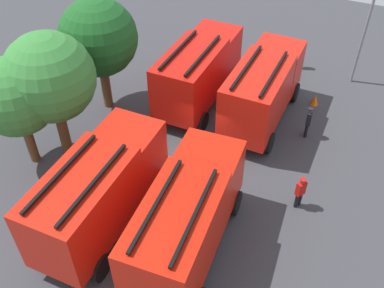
{
  "coord_description": "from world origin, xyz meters",
  "views": [
    {
      "loc": [
        -13.81,
        -6.41,
        14.95
      ],
      "look_at": [
        0.0,
        0.0,
        1.4
      ],
      "focal_mm": 40.53,
      "sensor_mm": 36.0,
      "label": 1
    }
  ],
  "objects_px": {
    "tree_0": "(15,97)",
    "tree_1": "(50,78)",
    "fire_truck_3": "(199,70)",
    "firefighter_2": "(300,191)",
    "firefighter_0": "(308,121)",
    "fire_truck_1": "(263,87)",
    "firefighter_1": "(212,35)",
    "fire_truck_0": "(187,217)",
    "tree_2": "(98,38)",
    "traffic_cone_1": "(195,162)",
    "traffic_cone_2": "(134,132)",
    "fire_truck_2": "(100,189)",
    "traffic_cone_0": "(315,100)",
    "lamppost": "(369,19)",
    "firefighter_3": "(298,53)"
  },
  "relations": [
    {
      "from": "fire_truck_2",
      "to": "tree_0",
      "type": "distance_m",
      "value": 5.96
    },
    {
      "from": "firefighter_1",
      "to": "tree_0",
      "type": "xyz_separation_m",
      "value": [
        -14.08,
        3.58,
        2.83
      ]
    },
    {
      "from": "fire_truck_3",
      "to": "tree_2",
      "type": "xyz_separation_m",
      "value": [
        -2.45,
        4.57,
        2.11
      ]
    },
    {
      "from": "fire_truck_1",
      "to": "firefighter_3",
      "type": "distance_m",
      "value": 6.36
    },
    {
      "from": "traffic_cone_1",
      "to": "fire_truck_1",
      "type": "bearing_deg",
      "value": -18.72
    },
    {
      "from": "firefighter_1",
      "to": "firefighter_2",
      "type": "distance_m",
      "value": 14.66
    },
    {
      "from": "traffic_cone_0",
      "to": "traffic_cone_1",
      "type": "height_order",
      "value": "traffic_cone_1"
    },
    {
      "from": "firefighter_1",
      "to": "lamppost",
      "type": "height_order",
      "value": "lamppost"
    },
    {
      "from": "fire_truck_2",
      "to": "traffic_cone_0",
      "type": "relative_size",
      "value": 11.17
    },
    {
      "from": "firefighter_2",
      "to": "firefighter_0",
      "type": "bearing_deg",
      "value": 131.66
    },
    {
      "from": "firefighter_1",
      "to": "traffic_cone_0",
      "type": "bearing_deg",
      "value": -160.6
    },
    {
      "from": "firefighter_1",
      "to": "firefighter_2",
      "type": "xyz_separation_m",
      "value": [
        -11.54,
        -9.04,
        -0.01
      ]
    },
    {
      "from": "firefighter_0",
      "to": "tree_1",
      "type": "distance_m",
      "value": 12.85
    },
    {
      "from": "fire_truck_0",
      "to": "traffic_cone_2",
      "type": "bearing_deg",
      "value": 42.27
    },
    {
      "from": "tree_0",
      "to": "tree_1",
      "type": "relative_size",
      "value": 0.87
    },
    {
      "from": "fire_truck_2",
      "to": "tree_1",
      "type": "distance_m",
      "value": 5.8
    },
    {
      "from": "fire_truck_1",
      "to": "firefighter_2",
      "type": "height_order",
      "value": "fire_truck_1"
    },
    {
      "from": "firefighter_0",
      "to": "traffic_cone_2",
      "type": "bearing_deg",
      "value": -161.83
    },
    {
      "from": "traffic_cone_1",
      "to": "traffic_cone_2",
      "type": "xyz_separation_m",
      "value": [
        0.75,
        3.85,
        -0.02
      ]
    },
    {
      "from": "fire_truck_3",
      "to": "firefighter_1",
      "type": "height_order",
      "value": "fire_truck_3"
    },
    {
      "from": "tree_0",
      "to": "lamppost",
      "type": "bearing_deg",
      "value": -43.41
    },
    {
      "from": "fire_truck_0",
      "to": "fire_truck_3",
      "type": "xyz_separation_m",
      "value": [
        9.51,
        3.82,
        0.0
      ]
    },
    {
      "from": "tree_1",
      "to": "traffic_cone_0",
      "type": "xyz_separation_m",
      "value": [
        9.18,
        -10.52,
        -4.01
      ]
    },
    {
      "from": "firefighter_0",
      "to": "firefighter_2",
      "type": "height_order",
      "value": "firefighter_0"
    },
    {
      "from": "firefighter_2",
      "to": "traffic_cone_0",
      "type": "xyz_separation_m",
      "value": [
        7.89,
        1.06,
        -0.62
      ]
    },
    {
      "from": "traffic_cone_2",
      "to": "lamppost",
      "type": "relative_size",
      "value": 0.1
    },
    {
      "from": "fire_truck_0",
      "to": "firefighter_0",
      "type": "distance_m",
      "value": 9.57
    },
    {
      "from": "firefighter_0",
      "to": "fire_truck_1",
      "type": "bearing_deg",
      "value": 167.28
    },
    {
      "from": "lamppost",
      "to": "traffic_cone_0",
      "type": "bearing_deg",
      "value": 155.87
    },
    {
      "from": "fire_truck_1",
      "to": "lamppost",
      "type": "bearing_deg",
      "value": -32.54
    },
    {
      "from": "fire_truck_3",
      "to": "fire_truck_0",
      "type": "bearing_deg",
      "value": -158.47
    },
    {
      "from": "firefighter_2",
      "to": "tree_0",
      "type": "bearing_deg",
      "value": -136.65
    },
    {
      "from": "tree_2",
      "to": "traffic_cone_2",
      "type": "xyz_separation_m",
      "value": [
        -1.82,
        -2.81,
        -3.91
      ]
    },
    {
      "from": "fire_truck_2",
      "to": "fire_truck_3",
      "type": "relative_size",
      "value": 1.0
    },
    {
      "from": "tree_2",
      "to": "lamppost",
      "type": "distance_m",
      "value": 14.89
    },
    {
      "from": "firefighter_2",
      "to": "tree_0",
      "type": "height_order",
      "value": "tree_0"
    },
    {
      "from": "tree_0",
      "to": "fire_truck_2",
      "type": "bearing_deg",
      "value": -108.96
    },
    {
      "from": "firefighter_2",
      "to": "traffic_cone_1",
      "type": "relative_size",
      "value": 2.29
    },
    {
      "from": "fire_truck_2",
      "to": "traffic_cone_0",
      "type": "distance_m",
      "value": 13.86
    },
    {
      "from": "fire_truck_0",
      "to": "traffic_cone_2",
      "type": "xyz_separation_m",
      "value": [
        5.24,
        5.57,
        -1.8
      ]
    },
    {
      "from": "firefighter_0",
      "to": "tree_1",
      "type": "height_order",
      "value": "tree_1"
    },
    {
      "from": "firefighter_3",
      "to": "traffic_cone_2",
      "type": "xyz_separation_m",
      "value": [
        -10.39,
        5.91,
        -0.69
      ]
    },
    {
      "from": "tree_1",
      "to": "firefighter_0",
      "type": "bearing_deg",
      "value": -59.93
    },
    {
      "from": "firefighter_0",
      "to": "tree_2",
      "type": "xyz_separation_m",
      "value": [
        -2.08,
        10.97,
        3.25
      ]
    },
    {
      "from": "fire_truck_2",
      "to": "firefighter_1",
      "type": "xyz_separation_m",
      "value": [
        15.94,
        1.84,
        -1.2
      ]
    },
    {
      "from": "firefighter_2",
      "to": "traffic_cone_1",
      "type": "bearing_deg",
      "value": -151.15
    },
    {
      "from": "fire_truck_3",
      "to": "traffic_cone_2",
      "type": "height_order",
      "value": "fire_truck_3"
    },
    {
      "from": "fire_truck_0",
      "to": "tree_2",
      "type": "relative_size",
      "value": 1.16
    },
    {
      "from": "tree_0",
      "to": "traffic_cone_1",
      "type": "distance_m",
      "value": 8.69
    },
    {
      "from": "fire_truck_3",
      "to": "firefighter_2",
      "type": "height_order",
      "value": "fire_truck_3"
    }
  ]
}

